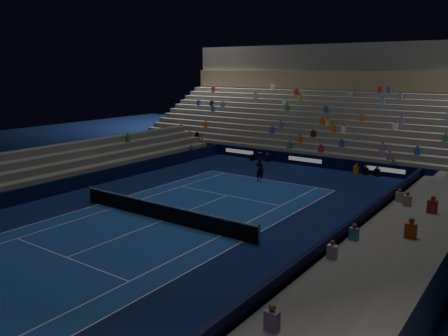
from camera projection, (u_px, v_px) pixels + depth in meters
ground at (163, 221)px, 25.94m from camera, size 90.00×90.00×0.00m
court_surface at (163, 220)px, 25.94m from camera, size 10.97×23.77×0.01m
sponsor_barrier_far at (306, 160)px, 40.53m from camera, size 44.00×0.25×1.00m
sponsor_barrier_east at (322, 251)px, 20.32m from camera, size 0.25×37.00×1.00m
sponsor_barrier_west at (59, 187)px, 31.34m from camera, size 0.25×37.00×1.00m
grandstand_main at (346, 118)px, 47.39m from camera, size 44.00×15.20×11.20m
grandstand_east at (404, 261)px, 18.27m from camera, size 5.00×37.00×2.50m
grandstand_west at (30, 174)px, 33.22m from camera, size 5.00×37.00×2.50m
tennis_net at (163, 212)px, 25.83m from camera, size 12.90×0.10×1.10m
tennis_player at (260, 169)px, 34.80m from camera, size 0.69×0.47×1.85m
broadcast_camera at (253, 157)px, 42.91m from camera, size 0.47×0.87×0.52m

